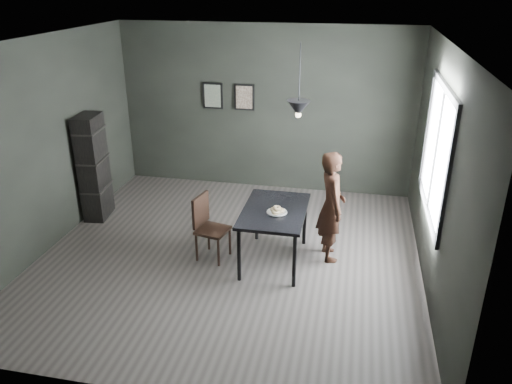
% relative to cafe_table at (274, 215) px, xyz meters
% --- Properties ---
extents(ground, '(5.00, 5.00, 0.00)m').
position_rel_cafe_table_xyz_m(ground, '(-0.60, 0.00, -0.67)').
color(ground, '#35312E').
rests_on(ground, ground).
extents(back_wall, '(5.00, 0.10, 2.80)m').
position_rel_cafe_table_xyz_m(back_wall, '(-0.60, 2.50, 0.73)').
color(back_wall, black).
rests_on(back_wall, ground).
extents(ceiling, '(5.00, 5.00, 0.02)m').
position_rel_cafe_table_xyz_m(ceiling, '(-0.60, 0.00, 2.13)').
color(ceiling, silver).
rests_on(ceiling, ground).
extents(window_assembly, '(0.04, 1.96, 1.56)m').
position_rel_cafe_table_xyz_m(window_assembly, '(1.87, 0.20, 0.93)').
color(window_assembly, white).
rests_on(window_assembly, ground).
extents(cafe_table, '(0.80, 1.20, 0.75)m').
position_rel_cafe_table_xyz_m(cafe_table, '(0.00, 0.00, 0.00)').
color(cafe_table, black).
rests_on(cafe_table, ground).
extents(white_plate, '(0.23, 0.23, 0.01)m').
position_rel_cafe_table_xyz_m(white_plate, '(0.05, -0.09, 0.08)').
color(white_plate, silver).
rests_on(white_plate, cafe_table).
extents(donut_pile, '(0.19, 0.18, 0.08)m').
position_rel_cafe_table_xyz_m(donut_pile, '(0.05, -0.09, 0.12)').
color(donut_pile, beige).
rests_on(donut_pile, white_plate).
extents(woman, '(0.49, 0.62, 1.49)m').
position_rel_cafe_table_xyz_m(woman, '(0.70, 0.26, 0.07)').
color(woman, black).
rests_on(woman, ground).
extents(wood_chair, '(0.45, 0.45, 0.88)m').
position_rel_cafe_table_xyz_m(wood_chair, '(-0.88, -0.06, -0.17)').
color(wood_chair, black).
rests_on(wood_chair, ground).
extents(shelf_unit, '(0.37, 0.57, 1.62)m').
position_rel_cafe_table_xyz_m(shelf_unit, '(-2.92, 0.78, 0.14)').
color(shelf_unit, black).
rests_on(shelf_unit, ground).
extents(pendant_lamp, '(0.28, 0.28, 0.86)m').
position_rel_cafe_table_xyz_m(pendant_lamp, '(0.25, 0.10, 1.38)').
color(pendant_lamp, black).
rests_on(pendant_lamp, ground).
extents(framed_print_left, '(0.34, 0.04, 0.44)m').
position_rel_cafe_table_xyz_m(framed_print_left, '(-1.50, 2.47, 0.93)').
color(framed_print_left, black).
rests_on(framed_print_left, ground).
extents(framed_print_right, '(0.34, 0.04, 0.44)m').
position_rel_cafe_table_xyz_m(framed_print_right, '(-0.95, 2.47, 0.93)').
color(framed_print_right, black).
rests_on(framed_print_right, ground).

